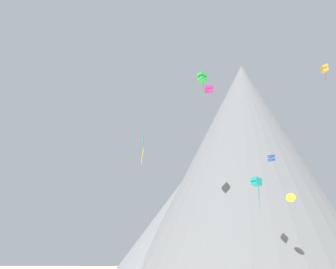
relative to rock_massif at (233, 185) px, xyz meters
name	(u,v)px	position (x,y,z in m)	size (l,w,h in m)	color
rock_massif	(233,185)	(0.00, 0.00, 0.00)	(74.75, 69.66, 51.80)	slate
kite_blue_mid	(271,158)	(4.96, -27.68, 0.57)	(1.40, 1.40, 1.22)	blue
kite_yellow_mid	(291,198)	(8.12, -26.54, -6.45)	(1.76, 1.08, 1.66)	yellow
kite_magenta_high	(209,89)	(-5.76, -23.56, 15.58)	(1.82, 1.77, 1.54)	#D1339E
kite_teal_mid	(256,182)	(0.15, -43.53, -6.24)	(1.68, 1.67, 5.14)	teal
kite_cyan_mid	(142,141)	(-17.69, -33.30, 2.77)	(0.41, 1.74, 5.02)	#33BCDB
kite_gold_high	(325,69)	(16.42, -25.59, 18.44)	(1.34, 1.24, 3.24)	gold
kite_green_high	(202,77)	(-7.21, -40.61, 11.18)	(1.79, 1.76, 4.61)	green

